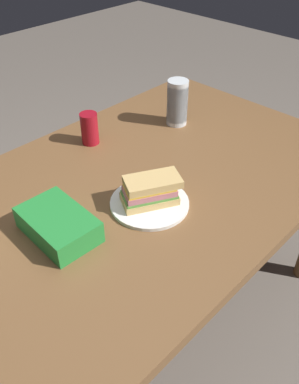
{
  "coord_description": "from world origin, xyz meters",
  "views": [
    {
      "loc": [
        -0.72,
        -0.78,
        1.55
      ],
      "look_at": [
        -0.02,
        -0.11,
        0.78
      ],
      "focal_mm": 37.84,
      "sensor_mm": 36.0,
      "label": 1
    }
  ],
  "objects_px": {
    "sandwich": "(150,191)",
    "dining_table": "(132,206)",
    "paper_plate": "(150,203)",
    "chip_bag": "(58,225)",
    "soda_can_red": "(90,128)",
    "plastic_cup_stack": "(177,103)"
  },
  "relations": [
    {
      "from": "soda_can_red",
      "to": "plastic_cup_stack",
      "type": "height_order",
      "value": "plastic_cup_stack"
    },
    {
      "from": "sandwich",
      "to": "soda_can_red",
      "type": "height_order",
      "value": "soda_can_red"
    },
    {
      "from": "chip_bag",
      "to": "plastic_cup_stack",
      "type": "distance_m",
      "value": 0.75
    },
    {
      "from": "sandwich",
      "to": "dining_table",
      "type": "bearing_deg",
      "value": 79.36
    },
    {
      "from": "soda_can_red",
      "to": "chip_bag",
      "type": "height_order",
      "value": "soda_can_red"
    },
    {
      "from": "sandwich",
      "to": "chip_bag",
      "type": "relative_size",
      "value": 0.89
    },
    {
      "from": "paper_plate",
      "to": "soda_can_red",
      "type": "xyz_separation_m",
      "value": [
        0.11,
        0.42,
        0.06
      ]
    },
    {
      "from": "paper_plate",
      "to": "sandwich",
      "type": "bearing_deg",
      "value": -1.96
    },
    {
      "from": "chip_bag",
      "to": "plastic_cup_stack",
      "type": "relative_size",
      "value": 1.24
    },
    {
      "from": "paper_plate",
      "to": "chip_bag",
      "type": "height_order",
      "value": "chip_bag"
    },
    {
      "from": "plastic_cup_stack",
      "to": "soda_can_red",
      "type": "bearing_deg",
      "value": 158.34
    },
    {
      "from": "chip_bag",
      "to": "paper_plate",
      "type": "bearing_deg",
      "value": 72.97
    },
    {
      "from": "chip_bag",
      "to": "sandwich",
      "type": "bearing_deg",
      "value": 73.21
    },
    {
      "from": "paper_plate",
      "to": "chip_bag",
      "type": "xyz_separation_m",
      "value": [
        -0.27,
        0.1,
        0.03
      ]
    },
    {
      "from": "sandwich",
      "to": "chip_bag",
      "type": "height_order",
      "value": "sandwich"
    },
    {
      "from": "dining_table",
      "to": "chip_bag",
      "type": "bearing_deg",
      "value": -177.84
    },
    {
      "from": "sandwich",
      "to": "plastic_cup_stack",
      "type": "bearing_deg",
      "value": 32.16
    },
    {
      "from": "dining_table",
      "to": "paper_plate",
      "type": "distance_m",
      "value": 0.14
    },
    {
      "from": "paper_plate",
      "to": "plastic_cup_stack",
      "type": "xyz_separation_m",
      "value": [
        0.46,
        0.28,
        0.09
      ]
    },
    {
      "from": "paper_plate",
      "to": "sandwich",
      "type": "xyz_separation_m",
      "value": [
        0.0,
        -0.0,
        0.05
      ]
    },
    {
      "from": "soda_can_red",
      "to": "chip_bag",
      "type": "distance_m",
      "value": 0.5
    },
    {
      "from": "dining_table",
      "to": "sandwich",
      "type": "relative_size",
      "value": 7.97
    }
  ]
}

